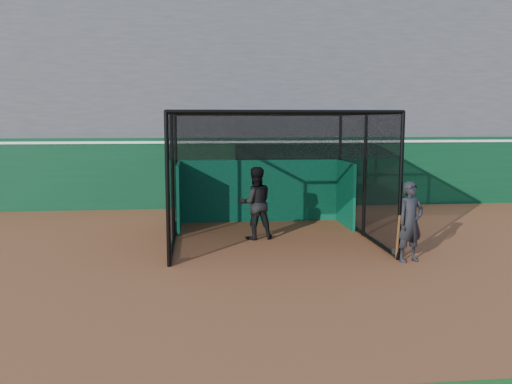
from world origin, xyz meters
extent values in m
plane|color=brown|center=(0.00, 0.00, 0.00)|extent=(120.00, 120.00, 0.00)
cube|color=#09361C|center=(0.00, 8.50, 1.25)|extent=(50.00, 0.45, 2.50)
cube|color=white|center=(0.00, 8.50, 2.35)|extent=(50.00, 0.50, 0.08)
cube|color=#4C4C4F|center=(0.00, 12.38, 3.88)|extent=(50.00, 7.85, 7.75)
cube|color=#4C4C4F|center=(0.00, 15.80, 8.35)|extent=(50.00, 0.30, 1.20)
cube|color=#074C30|center=(0.97, 5.61, 0.95)|extent=(4.97, 0.10, 1.90)
cylinder|color=black|center=(-1.58, 0.81, 0.11)|extent=(0.08, 0.22, 0.22)
cylinder|color=black|center=(3.51, 0.81, 0.11)|extent=(0.08, 0.22, 0.22)
cylinder|color=black|center=(-1.58, 5.53, 0.11)|extent=(0.08, 0.22, 0.22)
cylinder|color=black|center=(3.51, 5.53, 0.11)|extent=(0.08, 0.22, 0.22)
imported|color=black|center=(0.56, 3.13, 0.95)|extent=(1.02, 0.85, 1.91)
imported|color=black|center=(3.70, 0.44, 0.89)|extent=(0.75, 0.62, 1.79)
cylinder|color=#593819|center=(3.45, 0.49, 0.55)|extent=(0.16, 0.39, 1.03)
camera|label=1|loc=(-0.98, -10.83, 3.12)|focal=38.00mm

